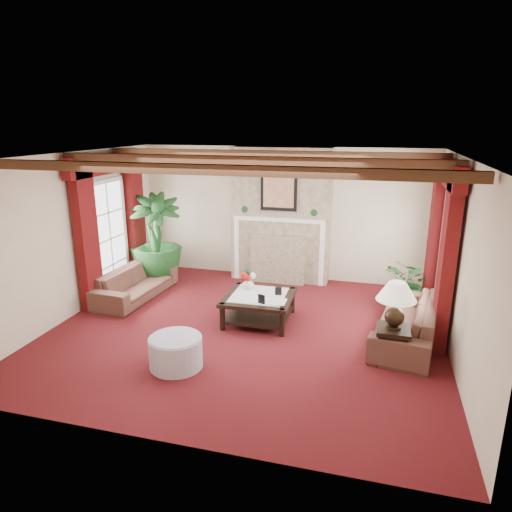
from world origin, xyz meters
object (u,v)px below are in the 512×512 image
(sofa_left, at_px, (136,278))
(side_table, at_px, (392,345))
(coffee_table, at_px, (259,308))
(sofa_right, at_px, (408,314))
(potted_palm, at_px, (157,258))
(ottoman, at_px, (176,352))

(sofa_left, relative_size, side_table, 3.73)
(coffee_table, height_order, side_table, side_table)
(sofa_right, bearing_deg, potted_palm, -96.93)
(sofa_right, height_order, side_table, sofa_right)
(coffee_table, relative_size, ottoman, 1.53)
(sofa_right, distance_m, potted_palm, 5.01)
(potted_palm, relative_size, side_table, 4.03)
(potted_palm, bearing_deg, side_table, -25.51)
(side_table, bearing_deg, ottoman, -162.98)
(side_table, distance_m, ottoman, 2.92)
(side_table, bearing_deg, coffee_table, 157.62)
(coffee_table, distance_m, ottoman, 1.85)
(sofa_left, distance_m, coffee_table, 2.53)
(side_table, height_order, ottoman, side_table)
(potted_palm, height_order, coffee_table, potted_palm)
(sofa_left, height_order, coffee_table, sofa_left)
(potted_palm, xyz_separation_m, ottoman, (1.79, -3.04, -0.30))
(ottoman, bearing_deg, potted_palm, 120.52)
(side_table, xyz_separation_m, ottoman, (-2.79, -0.85, -0.05))
(sofa_left, relative_size, sofa_right, 0.90)
(sofa_right, bearing_deg, sofa_left, -86.79)
(ottoman, bearing_deg, sofa_left, 129.79)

